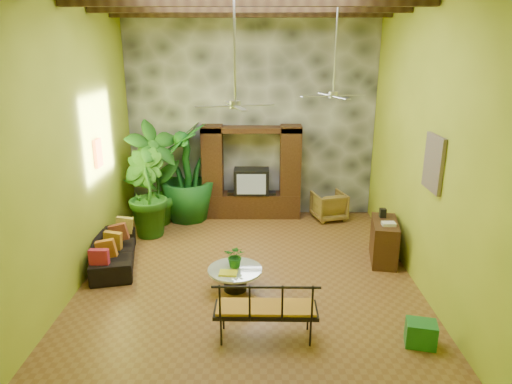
{
  "coord_description": "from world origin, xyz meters",
  "views": [
    {
      "loc": [
        0.16,
        -7.67,
        4.04
      ],
      "look_at": [
        0.12,
        0.2,
        1.56
      ],
      "focal_mm": 32.0,
      "sensor_mm": 36.0,
      "label": 1
    }
  ],
  "objects_px": {
    "ceiling_fan_front": "(235,91)",
    "sofa": "(114,251)",
    "side_console": "(384,241)",
    "tall_plant_a": "(156,174)",
    "coffee_table": "(235,276)",
    "tall_plant_c": "(187,172)",
    "wicker_armchair": "(329,206)",
    "iron_bench": "(266,308)",
    "ceiling_fan_back": "(334,84)",
    "green_bin": "(421,334)",
    "entertainment_center": "(251,179)",
    "tall_plant_b": "(145,193)"
  },
  "relations": [
    {
      "from": "ceiling_fan_front",
      "to": "sofa",
      "type": "xyz_separation_m",
      "value": [
        -2.45,
        0.84,
        -3.12
      ]
    },
    {
      "from": "sofa",
      "to": "side_console",
      "type": "height_order",
      "value": "side_console"
    },
    {
      "from": "tall_plant_a",
      "to": "coffee_table",
      "type": "distance_m",
      "value": 3.83
    },
    {
      "from": "tall_plant_a",
      "to": "sofa",
      "type": "bearing_deg",
      "value": -101.17
    },
    {
      "from": "tall_plant_c",
      "to": "wicker_armchair",
      "type": "bearing_deg",
      "value": 0.01
    },
    {
      "from": "coffee_table",
      "to": "iron_bench",
      "type": "height_order",
      "value": "iron_bench"
    },
    {
      "from": "tall_plant_c",
      "to": "side_console",
      "type": "bearing_deg",
      "value": -28.85
    },
    {
      "from": "sofa",
      "to": "coffee_table",
      "type": "height_order",
      "value": "sofa"
    },
    {
      "from": "ceiling_fan_front",
      "to": "ceiling_fan_back",
      "type": "relative_size",
      "value": 1.0
    },
    {
      "from": "ceiling_fan_back",
      "to": "iron_bench",
      "type": "distance_m",
      "value": 4.5
    },
    {
      "from": "side_console",
      "to": "green_bin",
      "type": "distance_m",
      "value": 2.74
    },
    {
      "from": "ceiling_fan_back",
      "to": "wicker_armchair",
      "type": "xyz_separation_m",
      "value": [
        0.31,
        1.75,
        -3.06
      ]
    },
    {
      "from": "entertainment_center",
      "to": "coffee_table",
      "type": "distance_m",
      "value": 3.76
    },
    {
      "from": "entertainment_center",
      "to": "tall_plant_c",
      "type": "distance_m",
      "value": 1.59
    },
    {
      "from": "tall_plant_a",
      "to": "coffee_table",
      "type": "bearing_deg",
      "value": -57.48
    },
    {
      "from": "entertainment_center",
      "to": "wicker_armchair",
      "type": "relative_size",
      "value": 3.18
    },
    {
      "from": "entertainment_center",
      "to": "sofa",
      "type": "distance_m",
      "value": 3.84
    },
    {
      "from": "entertainment_center",
      "to": "coffee_table",
      "type": "bearing_deg",
      "value": -93.69
    },
    {
      "from": "wicker_armchair",
      "to": "ceiling_fan_back",
      "type": "bearing_deg",
      "value": 64.54
    },
    {
      "from": "sofa",
      "to": "side_console",
      "type": "distance_m",
      "value": 5.3
    },
    {
      "from": "green_bin",
      "to": "tall_plant_b",
      "type": "bearing_deg",
      "value": 139.91
    },
    {
      "from": "ceiling_fan_back",
      "to": "tall_plant_c",
      "type": "relative_size",
      "value": 0.78
    },
    {
      "from": "sofa",
      "to": "green_bin",
      "type": "relative_size",
      "value": 4.59
    },
    {
      "from": "coffee_table",
      "to": "entertainment_center",
      "type": "bearing_deg",
      "value": 86.31
    },
    {
      "from": "side_console",
      "to": "sofa",
      "type": "bearing_deg",
      "value": -168.09
    },
    {
      "from": "entertainment_center",
      "to": "sofa",
      "type": "height_order",
      "value": "entertainment_center"
    },
    {
      "from": "ceiling_fan_front",
      "to": "sofa",
      "type": "bearing_deg",
      "value": 160.98
    },
    {
      "from": "ceiling_fan_front",
      "to": "coffee_table",
      "type": "bearing_deg",
      "value": -104.32
    },
    {
      "from": "entertainment_center",
      "to": "tall_plant_a",
      "type": "relative_size",
      "value": 0.97
    },
    {
      "from": "ceiling_fan_front",
      "to": "tall_plant_b",
      "type": "distance_m",
      "value": 4.0
    },
    {
      "from": "entertainment_center",
      "to": "iron_bench",
      "type": "relative_size",
      "value": 1.61
    },
    {
      "from": "entertainment_center",
      "to": "tall_plant_c",
      "type": "relative_size",
      "value": 1.01
    },
    {
      "from": "entertainment_center",
      "to": "tall_plant_a",
      "type": "height_order",
      "value": "tall_plant_a"
    },
    {
      "from": "tall_plant_b",
      "to": "coffee_table",
      "type": "bearing_deg",
      "value": -49.89
    },
    {
      "from": "coffee_table",
      "to": "tall_plant_b",
      "type": "bearing_deg",
      "value": 130.11
    },
    {
      "from": "sofa",
      "to": "wicker_armchair",
      "type": "height_order",
      "value": "wicker_armchair"
    },
    {
      "from": "tall_plant_b",
      "to": "sofa",
      "type": "bearing_deg",
      "value": -101.5
    },
    {
      "from": "side_console",
      "to": "ceiling_fan_back",
      "type": "bearing_deg",
      "value": 161.29
    },
    {
      "from": "entertainment_center",
      "to": "green_bin",
      "type": "relative_size",
      "value": 5.76
    },
    {
      "from": "ceiling_fan_back",
      "to": "iron_bench",
      "type": "relative_size",
      "value": 1.25
    },
    {
      "from": "ceiling_fan_back",
      "to": "sofa",
      "type": "xyz_separation_m",
      "value": [
        -4.25,
        -0.76,
        -3.12
      ]
    },
    {
      "from": "tall_plant_a",
      "to": "green_bin",
      "type": "relative_size",
      "value": 5.97
    },
    {
      "from": "tall_plant_c",
      "to": "green_bin",
      "type": "bearing_deg",
      "value": -51.36
    },
    {
      "from": "iron_bench",
      "to": "side_console",
      "type": "bearing_deg",
      "value": 48.59
    },
    {
      "from": "iron_bench",
      "to": "coffee_table",
      "type": "bearing_deg",
      "value": 109.94
    },
    {
      "from": "sofa",
      "to": "iron_bench",
      "type": "relative_size",
      "value": 1.28
    },
    {
      "from": "sofa",
      "to": "coffee_table",
      "type": "distance_m",
      "value": 2.61
    },
    {
      "from": "wicker_armchair",
      "to": "iron_bench",
      "type": "relative_size",
      "value": 0.51
    },
    {
      "from": "wicker_armchair",
      "to": "tall_plant_b",
      "type": "xyz_separation_m",
      "value": [
        -4.25,
        -1.0,
        0.64
      ]
    },
    {
      "from": "sofa",
      "to": "wicker_armchair",
      "type": "relative_size",
      "value": 2.53
    }
  ]
}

